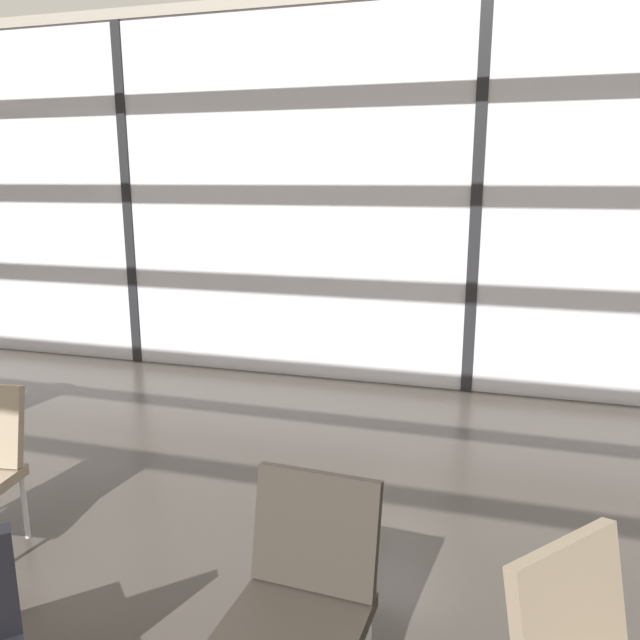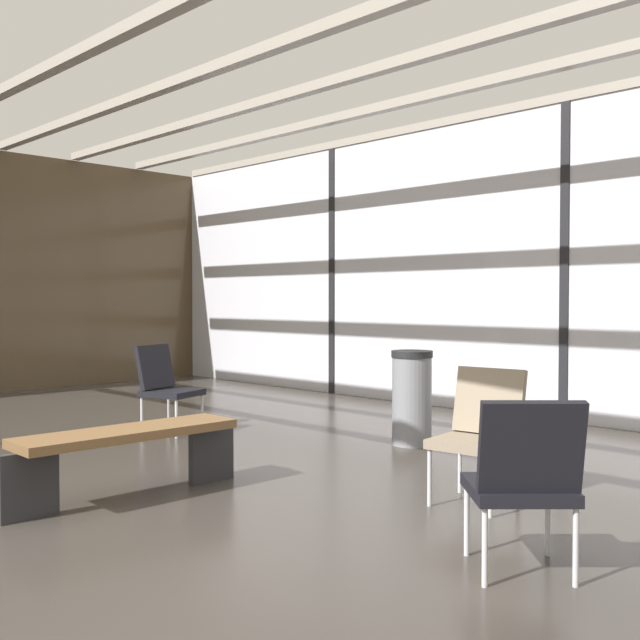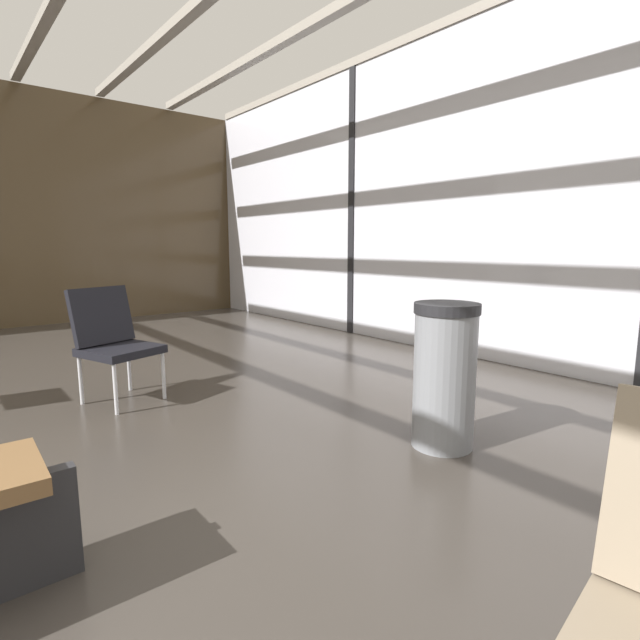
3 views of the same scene
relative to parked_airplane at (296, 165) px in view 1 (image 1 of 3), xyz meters
The scene contains 5 objects.
glass_curtain_wall 5.44m from the parked_airplane, 90.28° to the right, with size 14.00×0.08×3.44m, color silver.
window_mullion_1 5.44m from the parked_airplane, 90.28° to the right, with size 0.10×0.12×3.44m, color black.
window_mullion_2 6.45m from the parked_airplane, 57.34° to the right, with size 0.10×0.12×3.44m, color black.
parked_airplane is the anchor object (origin of this frame).
lounge_chair_4 9.93m from the parked_airplane, 71.52° to the right, with size 0.51×0.55×0.87m.
Camera 1 is at (3.73, -0.53, 1.93)m, focal length 34.87 mm.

